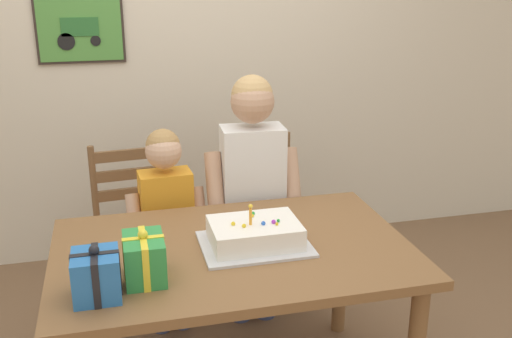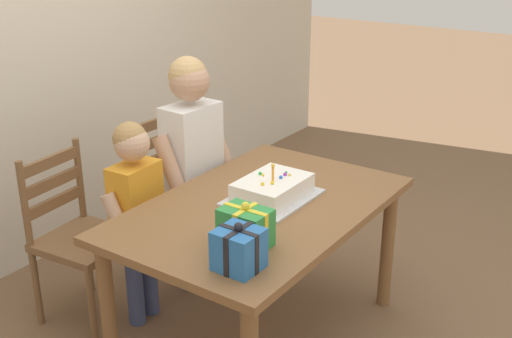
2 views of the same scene
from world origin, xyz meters
The scene contains 9 objects.
back_wall centered at (0.00, 1.63, 1.30)m, with size 6.40×0.11×2.60m.
dining_table centered at (0.00, 0.00, 0.65)m, with size 1.45×0.94×0.74m.
birthday_cake centered at (0.09, -0.01, 0.79)m, with size 0.44×0.34×0.19m.
gift_box_red_large centered at (-0.53, -0.26, 0.83)m, with size 0.16×0.17×0.20m.
gift_box_beside_cake centered at (-0.36, -0.17, 0.83)m, with size 0.15×0.21×0.20m.
chair_left centered at (-0.36, 0.89, 0.47)m, with size 0.46×0.46×0.92m.
chair_right centered at (0.36, 0.89, 0.47)m, with size 0.42×0.42×0.92m.
child_older centered at (0.23, 0.61, 0.81)m, with size 0.49×0.28×1.34m.
child_younger centered at (-0.21, 0.61, 0.67)m, with size 0.40×0.23×1.10m.
Camera 1 is at (-0.44, -2.14, 1.82)m, focal length 41.58 mm.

